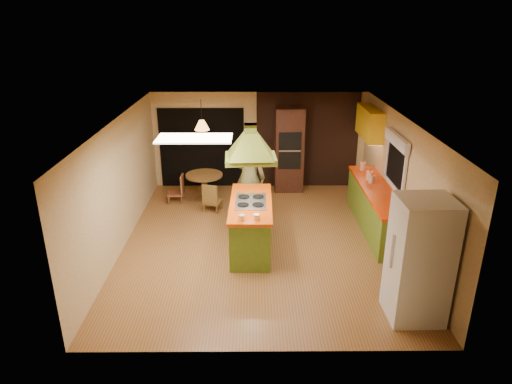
{
  "coord_description": "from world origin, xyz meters",
  "views": [
    {
      "loc": [
        -0.16,
        -8.29,
        4.37
      ],
      "look_at": [
        -0.11,
        -0.16,
        1.15
      ],
      "focal_mm": 32.0,
      "sensor_mm": 36.0,
      "label": 1
    }
  ],
  "objects_px": {
    "dining_table": "(204,182)",
    "man": "(249,177)",
    "kitchen_island": "(251,225)",
    "wall_oven": "(289,150)",
    "canister_large": "(363,166)",
    "refrigerator": "(419,260)"
  },
  "relations": [
    {
      "from": "refrigerator",
      "to": "wall_oven",
      "type": "bearing_deg",
      "value": 104.32
    },
    {
      "from": "dining_table",
      "to": "kitchen_island",
      "type": "bearing_deg",
      "value": -65.04
    },
    {
      "from": "dining_table",
      "to": "canister_large",
      "type": "xyz_separation_m",
      "value": [
        3.76,
        -0.42,
        0.54
      ]
    },
    {
      "from": "refrigerator",
      "to": "dining_table",
      "type": "distance_m",
      "value": 5.93
    },
    {
      "from": "kitchen_island",
      "to": "dining_table",
      "type": "bearing_deg",
      "value": 115.89
    },
    {
      "from": "kitchen_island",
      "to": "dining_table",
      "type": "relative_size",
      "value": 2.21
    },
    {
      "from": "man",
      "to": "dining_table",
      "type": "bearing_deg",
      "value": -31.98
    },
    {
      "from": "refrigerator",
      "to": "wall_oven",
      "type": "xyz_separation_m",
      "value": [
        -1.53,
        5.39,
        0.12
      ]
    },
    {
      "from": "kitchen_island",
      "to": "wall_oven",
      "type": "distance_m",
      "value": 3.4
    },
    {
      "from": "kitchen_island",
      "to": "wall_oven",
      "type": "xyz_separation_m",
      "value": [
        0.96,
        3.21,
        0.59
      ]
    },
    {
      "from": "refrigerator",
      "to": "wall_oven",
      "type": "distance_m",
      "value": 5.6
    },
    {
      "from": "man",
      "to": "wall_oven",
      "type": "height_order",
      "value": "wall_oven"
    },
    {
      "from": "man",
      "to": "canister_large",
      "type": "xyz_separation_m",
      "value": [
        2.66,
        0.71,
        0.02
      ]
    },
    {
      "from": "kitchen_island",
      "to": "wall_oven",
      "type": "relative_size",
      "value": 0.92
    },
    {
      "from": "kitchen_island",
      "to": "refrigerator",
      "type": "relative_size",
      "value": 1.03
    },
    {
      "from": "man",
      "to": "dining_table",
      "type": "xyz_separation_m",
      "value": [
        -1.1,
        1.13,
        -0.53
      ]
    },
    {
      "from": "wall_oven",
      "to": "canister_large",
      "type": "distance_m",
      "value": 2.01
    },
    {
      "from": "wall_oven",
      "to": "refrigerator",
      "type": "bearing_deg",
      "value": -76.06
    },
    {
      "from": "man",
      "to": "canister_large",
      "type": "bearing_deg",
      "value": -151.17
    },
    {
      "from": "man",
      "to": "wall_oven",
      "type": "distance_m",
      "value": 2.13
    },
    {
      "from": "dining_table",
      "to": "man",
      "type": "bearing_deg",
      "value": -45.81
    },
    {
      "from": "refrigerator",
      "to": "canister_large",
      "type": "height_order",
      "value": "refrigerator"
    }
  ]
}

